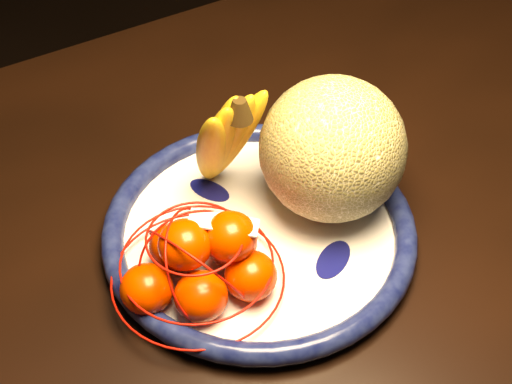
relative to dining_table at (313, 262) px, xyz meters
name	(u,v)px	position (x,y,z in m)	size (l,w,h in m)	color
dining_table	(313,262)	(0.00, 0.00, 0.00)	(1.71, 1.16, 0.80)	black
fruit_bowl	(259,232)	(-0.08, -0.01, 0.10)	(0.36, 0.36, 0.03)	white
cantaloupe	(333,149)	(0.02, 0.01, 0.18)	(0.17, 0.17, 0.17)	olive
banana_bunch	(223,137)	(-0.09, 0.07, 0.19)	(0.11, 0.11, 0.17)	yellow
mandarin_bag	(202,262)	(-0.16, -0.05, 0.13)	(0.24, 0.24, 0.12)	#EE3D00
price_tag	(224,223)	(-0.13, -0.05, 0.18)	(0.07, 0.03, 0.00)	white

